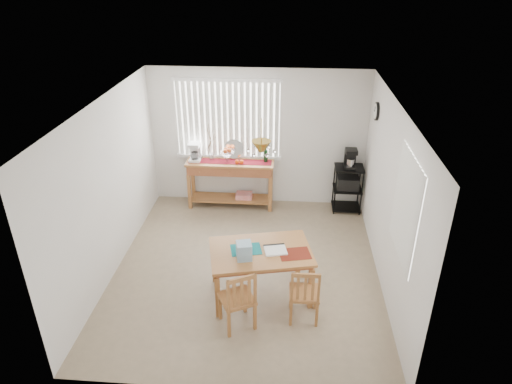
# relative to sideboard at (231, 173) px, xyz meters

# --- Properties ---
(ground) EXTENTS (4.00, 4.50, 0.01)m
(ground) POSITION_rel_sideboard_xyz_m (0.49, -2.00, -0.69)
(ground) COLOR gray
(room_shell) EXTENTS (4.20, 4.70, 2.70)m
(room_shell) POSITION_rel_sideboard_xyz_m (0.49, -1.99, 1.00)
(room_shell) COLOR silver
(room_shell) RESTS_ON ground
(sideboard) EXTENTS (1.63, 0.46, 0.92)m
(sideboard) POSITION_rel_sideboard_xyz_m (0.00, 0.00, 0.00)
(sideboard) COLOR #AD703A
(sideboard) RESTS_ON ground
(sideboard_items) EXTENTS (1.55, 0.39, 0.70)m
(sideboard_items) POSITION_rel_sideboard_xyz_m (-0.29, 0.02, 0.37)
(sideboard_items) COLOR maroon
(sideboard_items) RESTS_ON sideboard
(wire_cart) EXTENTS (0.52, 0.42, 0.88)m
(wire_cart) POSITION_rel_sideboard_xyz_m (2.19, -0.00, -0.16)
(wire_cart) COLOR black
(wire_cart) RESTS_ON ground
(cart_items) EXTENTS (0.21, 0.25, 0.36)m
(cart_items) POSITION_rel_sideboard_xyz_m (2.19, 0.01, 0.36)
(cart_items) COLOR black
(cart_items) RESTS_ON wire_cart
(dining_table) EXTENTS (1.53, 1.16, 0.73)m
(dining_table) POSITION_rel_sideboard_xyz_m (0.74, -2.57, -0.04)
(dining_table) COLOR #AD703A
(dining_table) RESTS_ON ground
(table_items) EXTENTS (1.13, 0.51, 0.23)m
(table_items) POSITION_rel_sideboard_xyz_m (0.64, -2.72, 0.13)
(table_items) COLOR #157378
(table_items) RESTS_ON dining_table
(chair_left) EXTENTS (0.55, 0.55, 0.89)m
(chair_left) POSITION_rel_sideboard_xyz_m (0.50, -3.25, -0.25)
(chair_left) COLOR #AD703A
(chair_left) RESTS_ON ground
(chair_right) EXTENTS (0.39, 0.39, 0.84)m
(chair_right) POSITION_rel_sideboard_xyz_m (1.34, -3.05, -0.27)
(chair_right) COLOR #AD703A
(chair_right) RESTS_ON ground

